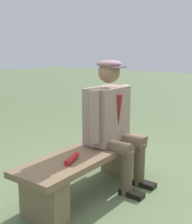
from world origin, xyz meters
TOP-DOWN VIEW (x-y plane):
  - ground_plane at (0.00, 0.00)m, footprint 30.00×30.00m
  - bench at (0.00, 0.00)m, footprint 1.55×0.47m
  - seated_man at (-0.31, 0.06)m, footprint 0.63×0.63m
  - rolled_magazine at (0.30, 0.06)m, footprint 0.23×0.12m

SIDE VIEW (x-z plane):
  - ground_plane at x=0.00m, z-range 0.00..0.00m
  - bench at x=0.00m, z-range 0.06..0.49m
  - rolled_magazine at x=0.30m, z-range 0.43..0.48m
  - seated_man at x=-0.31m, z-range 0.06..1.32m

